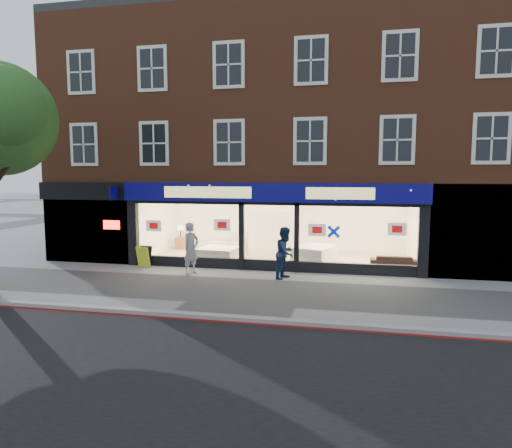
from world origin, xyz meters
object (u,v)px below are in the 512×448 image
(display_bed, at_px, (222,252))
(sofa, at_px, (393,262))
(mattress_stack, at_px, (314,254))
(pedestrian_blue, at_px, (286,253))
(pedestrian_grey, at_px, (191,249))
(a_board, at_px, (144,256))

(display_bed, relative_size, sofa, 1.25)
(mattress_stack, bearing_deg, pedestrian_blue, -107.19)
(display_bed, bearing_deg, pedestrian_grey, -93.41)
(mattress_stack, bearing_deg, display_bed, -178.00)
(a_board, distance_m, pedestrian_blue, 5.78)
(display_bed, xyz_separation_m, sofa, (6.79, -0.36, -0.06))
(mattress_stack, bearing_deg, sofa, -9.34)
(sofa, distance_m, a_board, 9.58)
(mattress_stack, xyz_separation_m, pedestrian_blue, (-0.80, -2.57, 0.47))
(mattress_stack, relative_size, pedestrian_blue, 1.12)
(mattress_stack, relative_size, sofa, 1.19)
(pedestrian_grey, bearing_deg, pedestrian_blue, -63.45)
(sofa, height_order, pedestrian_grey, pedestrian_grey)
(display_bed, relative_size, a_board, 2.57)
(a_board, relative_size, pedestrian_grey, 0.44)
(sofa, relative_size, pedestrian_blue, 0.94)
(display_bed, distance_m, sofa, 6.80)
(a_board, bearing_deg, mattress_stack, 21.71)
(sofa, bearing_deg, pedestrian_grey, 15.78)
(sofa, relative_size, pedestrian_grey, 0.90)
(mattress_stack, distance_m, sofa, 3.04)
(pedestrian_blue, bearing_deg, pedestrian_grey, 107.70)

